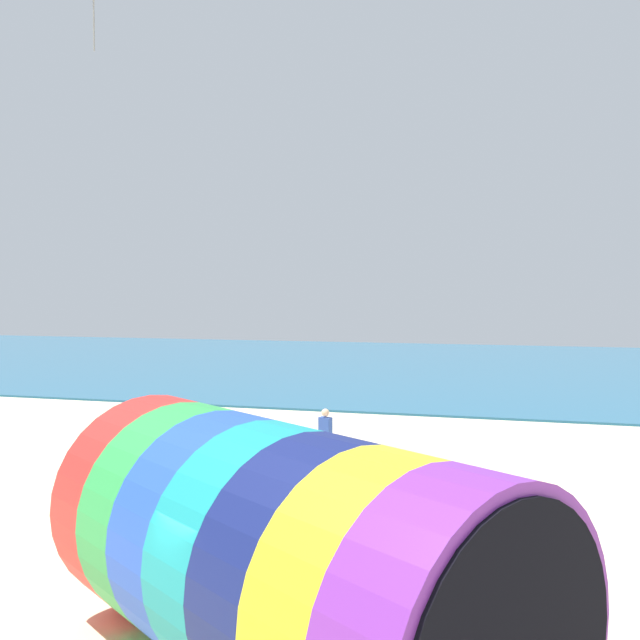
# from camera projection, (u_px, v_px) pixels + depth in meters

# --- Properties ---
(sea) EXTENTS (120.00, 40.00, 0.10)m
(sea) POSITION_uv_depth(u_px,v_px,m) (471.00, 367.00, 48.51)
(sea) COLOR #236084
(sea) RESTS_ON ground
(giant_inflatable_tube) EXTENTS (7.95, 6.94, 3.43)m
(giant_inflatable_tube) POSITION_uv_depth(u_px,v_px,m) (280.00, 556.00, 9.33)
(giant_inflatable_tube) COLOR red
(giant_inflatable_tube) RESTS_ON ground
(bystander_near_water) EXTENTS (0.41, 0.31, 1.75)m
(bystander_near_water) POSITION_uv_depth(u_px,v_px,m) (325.00, 437.00, 20.87)
(bystander_near_water) COLOR #383D56
(bystander_near_water) RESTS_ON ground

